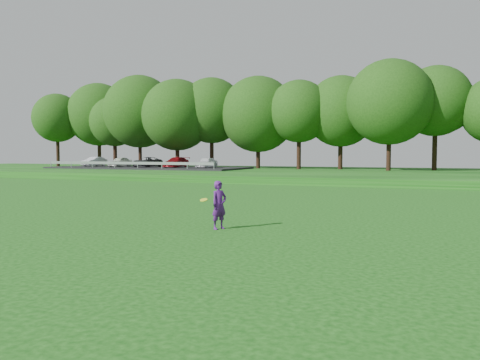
% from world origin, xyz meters
% --- Properties ---
extents(ground, '(140.00, 140.00, 0.00)m').
position_xyz_m(ground, '(0.00, 0.00, 0.00)').
color(ground, '#0E430C').
rests_on(ground, ground).
extents(berm, '(130.00, 30.00, 0.60)m').
position_xyz_m(berm, '(0.00, 34.00, 0.30)').
color(berm, '#0E430C').
rests_on(berm, ground).
extents(walking_path, '(130.00, 1.60, 0.04)m').
position_xyz_m(walking_path, '(0.00, 20.00, 0.02)').
color(walking_path, gray).
rests_on(walking_path, ground).
extents(treeline, '(104.00, 7.00, 15.00)m').
position_xyz_m(treeline, '(0.00, 38.00, 8.10)').
color(treeline, '#1A400E').
rests_on(treeline, berm).
extents(parking_lot, '(24.00, 9.00, 1.38)m').
position_xyz_m(parking_lot, '(-23.84, 32.81, 1.03)').
color(parking_lot, black).
rests_on(parking_lot, berm).
extents(woman, '(0.70, 0.86, 1.50)m').
position_xyz_m(woman, '(2.04, -1.36, 0.75)').
color(woman, '#531974').
rests_on(woman, ground).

